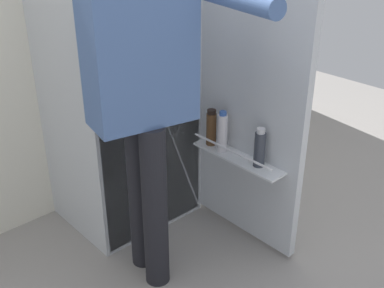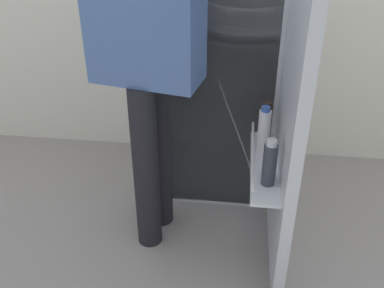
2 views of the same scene
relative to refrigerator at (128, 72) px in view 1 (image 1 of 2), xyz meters
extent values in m
plane|color=gray|center=(-0.03, -0.49, -0.90)|extent=(6.36, 6.36, 0.00)
cube|color=silver|center=(-0.03, 0.39, 0.32)|extent=(4.40, 0.10, 2.43)
cube|color=silver|center=(-0.03, 0.05, 0.00)|extent=(0.69, 0.58, 1.80)
cube|color=white|center=(-0.03, -0.24, 0.00)|extent=(0.65, 0.01, 1.76)
cube|color=white|center=(-0.03, -0.19, 0.14)|extent=(0.61, 0.09, 0.01)
cube|color=silver|center=(0.34, -0.58, 0.01)|extent=(0.05, 0.68, 1.75)
cube|color=white|center=(0.26, -0.58, -0.38)|extent=(0.12, 0.55, 0.01)
cylinder|color=silver|center=(0.20, -0.58, -0.32)|extent=(0.01, 0.53, 0.01)
cylinder|color=#333842|center=(0.27, -0.72, -0.29)|extent=(0.06, 0.06, 0.18)
cylinder|color=silver|center=(0.27, -0.72, -0.18)|extent=(0.04, 0.04, 0.03)
cylinder|color=white|center=(0.25, -0.48, -0.28)|extent=(0.05, 0.05, 0.21)
cylinder|color=#335BB2|center=(0.25, -0.48, -0.16)|extent=(0.04, 0.04, 0.02)
cylinder|color=brown|center=(0.26, -0.38, -0.29)|extent=(0.06, 0.06, 0.18)
cylinder|color=black|center=(0.26, -0.38, -0.19)|extent=(0.05, 0.05, 0.02)
cylinder|color=red|center=(-0.11, -0.19, 0.19)|extent=(0.09, 0.09, 0.09)
cylinder|color=black|center=(-0.24, -0.40, -0.47)|extent=(0.12, 0.12, 0.85)
cylinder|color=black|center=(-0.28, -0.56, -0.47)|extent=(0.12, 0.12, 0.85)
cube|color=#4C6BA3|center=(-0.26, -0.48, 0.25)|extent=(0.49, 0.31, 0.60)
cylinder|color=#4C6BA3|center=(-0.21, -0.25, 0.23)|extent=(0.08, 0.08, 0.56)
camera|label=1|loc=(-1.40, -2.05, 0.81)|focal=44.92mm
camera|label=2|loc=(0.14, -2.24, 0.74)|focal=42.65mm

